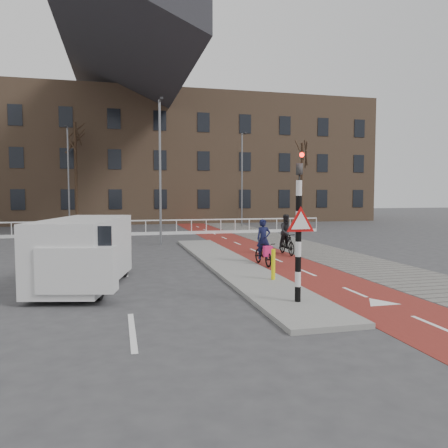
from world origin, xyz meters
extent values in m
plane|color=#38383A|center=(0.00, 0.00, 0.00)|extent=(120.00, 120.00, 0.00)
cube|color=maroon|center=(1.50, 10.00, 0.01)|extent=(2.50, 60.00, 0.01)
cube|color=slate|center=(4.30, 10.00, 0.01)|extent=(3.00, 60.00, 0.01)
cube|color=gray|center=(-0.70, 4.00, 0.06)|extent=(1.80, 16.00, 0.12)
cylinder|color=black|center=(-0.60, -2.00, 1.56)|extent=(0.14, 0.14, 2.88)
imported|color=black|center=(-0.60, -2.00, 3.40)|extent=(0.13, 0.16, 0.80)
cylinder|color=#FF0C05|center=(-0.60, -2.14, 3.58)|extent=(0.11, 0.02, 0.11)
cylinder|color=yellow|center=(-0.25, 0.66, 0.58)|extent=(0.12, 0.12, 0.91)
imported|color=black|center=(0.55, 3.89, 0.44)|extent=(0.63, 1.64, 0.85)
imported|color=#111436|center=(0.55, 3.89, 0.99)|extent=(0.55, 0.38, 1.48)
cube|color=#E7206B|center=(0.53, 3.34, 0.60)|extent=(0.32, 0.21, 0.38)
imported|color=black|center=(2.45, 6.30, 0.50)|extent=(0.50, 1.63, 0.97)
imported|color=black|center=(2.45, 6.30, 1.01)|extent=(0.76, 0.60, 1.53)
cube|color=silver|center=(-5.70, 1.49, 1.05)|extent=(2.79, 4.87, 1.83)
cube|color=#2F8B1E|center=(-6.63, 1.49, 0.95)|extent=(0.66, 2.87, 0.55)
cube|color=#2F8B1E|center=(-4.77, 1.49, 0.95)|extent=(0.66, 2.87, 0.55)
cube|color=black|center=(-5.70, -0.45, 1.45)|extent=(1.62, 0.41, 0.90)
cylinder|color=black|center=(-6.80, 0.14, 0.32)|extent=(0.36, 0.68, 0.64)
cylinder|color=black|center=(-5.28, -0.20, 0.32)|extent=(0.36, 0.68, 0.64)
cylinder|color=black|center=(-6.12, 3.18, 0.32)|extent=(0.36, 0.68, 0.64)
cylinder|color=black|center=(-4.60, 2.84, 0.32)|extent=(0.36, 0.68, 0.64)
cube|color=silver|center=(-5.00, 17.00, 0.95)|extent=(28.00, 0.08, 0.08)
cube|color=silver|center=(-5.00, 17.00, 0.10)|extent=(28.00, 0.10, 0.20)
cube|color=#7F6047|center=(-3.00, 32.00, 6.00)|extent=(46.00, 10.00, 12.00)
cylinder|color=black|center=(-7.97, 25.67, 4.20)|extent=(0.24, 0.24, 8.40)
cylinder|color=black|center=(10.31, 22.54, 3.44)|extent=(0.25, 0.25, 6.88)
cylinder|color=slate|center=(-2.56, 11.38, 3.75)|extent=(0.12, 0.12, 7.49)
cylinder|color=slate|center=(-8.21, 22.40, 3.78)|extent=(0.12, 0.12, 7.56)
cylinder|color=slate|center=(5.10, 22.64, 3.77)|extent=(0.12, 0.12, 7.55)
camera|label=1|loc=(-4.74, -11.54, 2.69)|focal=35.00mm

